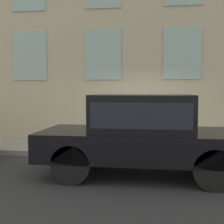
# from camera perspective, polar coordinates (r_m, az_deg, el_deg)

# --- Properties ---
(ground_plane) EXTENTS (80.00, 80.00, 0.00)m
(ground_plane) POSITION_cam_1_polar(r_m,az_deg,el_deg) (8.08, 4.58, -8.72)
(ground_plane) COLOR #2D2D30
(sidewalk) EXTENTS (2.27, 60.00, 0.14)m
(sidewalk) POSITION_cam_1_polar(r_m,az_deg,el_deg) (9.17, 5.05, -6.71)
(sidewalk) COLOR gray
(sidewalk) RESTS_ON ground_plane
(fire_hydrant) EXTENTS (0.35, 0.46, 0.77)m
(fire_hydrant) POSITION_cam_1_polar(r_m,az_deg,el_deg) (8.41, 2.66, -4.49)
(fire_hydrant) COLOR #2D7260
(fire_hydrant) RESTS_ON sidewalk
(person) EXTENTS (0.28, 0.18, 1.14)m
(person) POSITION_cam_1_polar(r_m,az_deg,el_deg) (8.57, -2.61, -2.37)
(person) COLOR navy
(person) RESTS_ON sidewalk
(parked_car_black_near) EXTENTS (1.87, 4.21, 1.69)m
(parked_car_black_near) POSITION_cam_1_polar(r_m,az_deg,el_deg) (6.52, 5.61, -3.48)
(parked_car_black_near) COLOR black
(parked_car_black_near) RESTS_ON ground_plane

